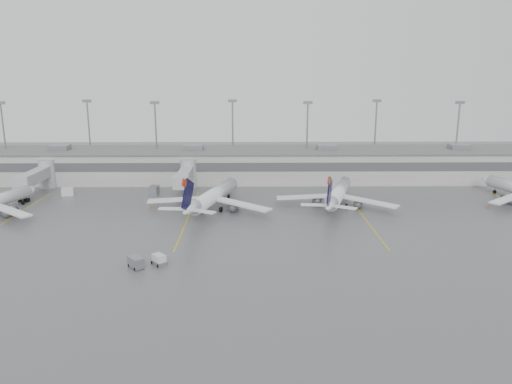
{
  "coord_description": "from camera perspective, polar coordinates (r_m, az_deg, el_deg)",
  "views": [
    {
      "loc": [
        -5.08,
        -71.83,
        28.54
      ],
      "look_at": [
        -3.98,
        24.0,
        5.0
      ],
      "focal_mm": 35.0,
      "sensor_mm": 36.0,
      "label": 1
    }
  ],
  "objects": [
    {
      "name": "baggage_tug",
      "position": [
        76.99,
        -11.02,
        -7.73
      ],
      "size": [
        2.78,
        2.89,
        1.61
      ],
      "rotation": [
        0.0,
        0.0,
        0.7
      ],
      "color": "silver",
      "rests_on": "ground"
    },
    {
      "name": "cone_d",
      "position": [
        116.63,
        24.99,
        -1.51
      ],
      "size": [
        0.44,
        0.44,
        0.69
      ],
      "primitive_type": "cone",
      "color": "orange",
      "rests_on": "ground"
    },
    {
      "name": "gse_uld_c",
      "position": [
        120.38,
        9.1,
        0.33
      ],
      "size": [
        2.72,
        2.14,
        1.7
      ],
      "primitive_type": "cube",
      "rotation": [
        0.0,
        0.0,
        -0.25
      ],
      "color": "silver",
      "rests_on": "ground"
    },
    {
      "name": "cone_a",
      "position": [
        118.58,
        -26.39,
        -1.43
      ],
      "size": [
        0.42,
        0.42,
        0.67
      ],
      "primitive_type": "cone",
      "color": "orange",
      "rests_on": "ground"
    },
    {
      "name": "gse_uld_a",
      "position": [
        124.05,
        -20.73,
        0.03
      ],
      "size": [
        2.92,
        2.28,
        1.84
      ],
      "primitive_type": "cube",
      "rotation": [
        0.0,
        0.0,
        0.23
      ],
      "color": "silver",
      "rests_on": "ground"
    },
    {
      "name": "jet_mid_right",
      "position": [
        107.26,
        9.32,
        -0.21
      ],
      "size": [
        24.59,
        28.01,
        9.36
      ],
      "rotation": [
        0.0,
        0.0,
        -0.31
      ],
      "color": "white",
      "rests_on": "ground"
    },
    {
      "name": "baggage_cart",
      "position": [
        76.45,
        -13.57,
        -7.82
      ],
      "size": [
        2.82,
        2.95,
        1.68
      ],
      "rotation": [
        0.0,
        0.0,
        0.7
      ],
      "color": "slate",
      "rests_on": "ground"
    },
    {
      "name": "stand_markings",
      "position": [
        100.12,
        2.28,
        -2.77
      ],
      "size": [
        105.25,
        40.0,
        0.01
      ],
      "color": "#C5AE0B",
      "rests_on": "ground"
    },
    {
      "name": "gse_uld_b",
      "position": [
        118.8,
        -3.3,
        0.26
      ],
      "size": [
        2.57,
        2.19,
        1.54
      ],
      "primitive_type": "cube",
      "rotation": [
        0.0,
        0.0,
        0.4
      ],
      "color": "silver",
      "rests_on": "ground"
    },
    {
      "name": "ground",
      "position": [
        77.46,
        3.18,
        -7.84
      ],
      "size": [
        260.0,
        260.0,
        0.0
      ],
      "primitive_type": "plane",
      "color": "#525254",
      "rests_on": "ground"
    },
    {
      "name": "jet_mid_left",
      "position": [
        103.62,
        -5.05,
        -0.5
      ],
      "size": [
        25.79,
        29.34,
        9.76
      ],
      "rotation": [
        0.0,
        0.0,
        -0.29
      ],
      "color": "white",
      "rests_on": "ground"
    },
    {
      "name": "terminal",
      "position": [
        132.17,
        1.56,
        3.17
      ],
      "size": [
        152.0,
        17.0,
        9.45
      ],
      "color": "#9E9E99",
      "rests_on": "ground"
    },
    {
      "name": "jet_bridge_right",
      "position": [
        121.1,
        -7.96,
        1.91
      ],
      "size": [
        4.0,
        17.2,
        7.0
      ],
      "color": "#9B9EA1",
      "rests_on": "ground"
    },
    {
      "name": "cone_b",
      "position": [
        107.69,
        -11.96,
        -1.66
      ],
      "size": [
        0.49,
        0.49,
        0.77
      ],
      "primitive_type": "cone",
      "color": "orange",
      "rests_on": "ground"
    },
    {
      "name": "cone_c",
      "position": [
        112.75,
        10.3,
        -0.9
      ],
      "size": [
        0.45,
        0.45,
        0.71
      ],
      "primitive_type": "cone",
      "color": "orange",
      "rests_on": "ground"
    },
    {
      "name": "jet_bridge_left",
      "position": [
        130.27,
        -23.43,
        1.73
      ],
      "size": [
        4.0,
        17.2,
        7.0
      ],
      "color": "#9B9EA1",
      "rests_on": "ground"
    },
    {
      "name": "light_masts",
      "position": [
        136.68,
        1.49,
        6.86
      ],
      "size": [
        142.4,
        8.0,
        20.6
      ],
      "color": "gray",
      "rests_on": "ground"
    },
    {
      "name": "gse_loader",
      "position": [
        119.57,
        -11.6,
        0.19
      ],
      "size": [
        2.18,
        3.3,
        1.99
      ],
      "primitive_type": "cube",
      "rotation": [
        0.0,
        0.0,
        -0.06
      ],
      "color": "slate",
      "rests_on": "ground"
    }
  ]
}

